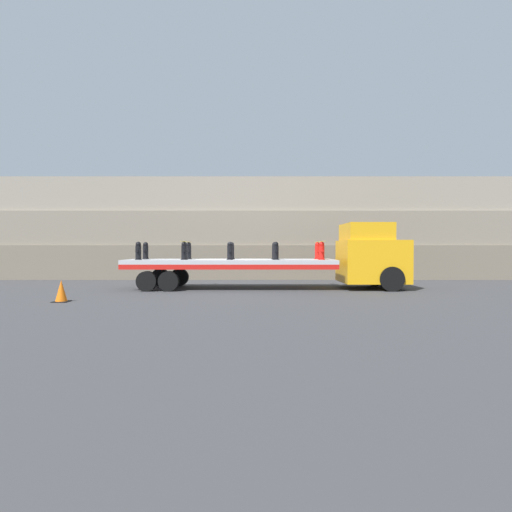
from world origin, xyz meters
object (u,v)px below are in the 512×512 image
fire_hydrant_black_far_0 (145,251)px  fire_hydrant_red_near_4 (321,251)px  truck_cab (372,256)px  flatbed_trailer (219,265)px  fire_hydrant_black_near_1 (183,251)px  fire_hydrant_black_far_1 (188,251)px  fire_hydrant_black_near_0 (137,251)px  fire_hydrant_red_far_4 (317,251)px  fire_hydrant_black_far_2 (231,251)px  fire_hydrant_black_near_2 (229,251)px  fire_hydrant_black_near_3 (275,251)px  fire_hydrant_black_far_3 (274,251)px  traffic_cone (60,291)px

fire_hydrant_black_far_0 → fire_hydrant_red_near_4: size_ratio=1.00×
truck_cab → flatbed_trailer: bearing=180.0°
fire_hydrant_black_near_1 → fire_hydrant_black_far_1: 1.10m
fire_hydrant_black_near_0 → fire_hydrant_red_far_4: same height
truck_cab → fire_hydrant_black_far_2: truck_cab is taller
fire_hydrant_red_far_4 → fire_hydrant_black_far_1: bearing=180.0°
truck_cab → fire_hydrant_black_near_0: bearing=-176.9°
fire_hydrant_black_near_2 → fire_hydrant_black_far_0: bearing=164.0°
flatbed_trailer → fire_hydrant_black_near_3: 2.51m
fire_hydrant_black_near_1 → fire_hydrant_black_near_2: (1.92, 0.00, 0.00)m
flatbed_trailer → fire_hydrant_black_far_2: (0.46, 0.55, 0.59)m
fire_hydrant_black_far_0 → fire_hydrant_black_near_2: (3.84, -1.10, 0.00)m
flatbed_trailer → fire_hydrant_black_near_2: (0.46, -0.55, 0.59)m
fire_hydrant_black_near_0 → fire_hydrant_black_near_1: 1.92m
fire_hydrant_black_near_0 → fire_hydrant_black_far_3: bearing=10.8°
fire_hydrant_black_near_0 → fire_hydrant_red_near_4: (7.67, 0.00, 0.00)m
fire_hydrant_black_far_2 → fire_hydrant_black_near_3: (1.92, -1.10, 0.00)m
fire_hydrant_black_near_2 → fire_hydrant_red_near_4: 3.84m
fire_hydrant_black_near_1 → fire_hydrant_black_far_3: bearing=16.0°
fire_hydrant_black_far_0 → fire_hydrant_black_far_3: 5.75m
fire_hydrant_black_far_1 → fire_hydrant_red_far_4: size_ratio=1.00×
flatbed_trailer → traffic_cone: size_ratio=12.46×
fire_hydrant_black_near_0 → fire_hydrant_black_near_2: same height
fire_hydrant_black_near_3 → fire_hydrant_red_near_4: (1.92, 0.00, 0.00)m
fire_hydrant_black_near_3 → fire_hydrant_black_far_3: bearing=90.0°
fire_hydrant_black_far_1 → traffic_cone: fire_hydrant_black_far_1 is taller
flatbed_trailer → fire_hydrant_black_far_1: fire_hydrant_black_far_1 is taller
fire_hydrant_black_far_0 → fire_hydrant_black_near_2: bearing=-16.0°
fire_hydrant_black_near_1 → fire_hydrant_red_near_4: size_ratio=1.00×
traffic_cone → fire_hydrant_black_near_0: bearing=69.9°
fire_hydrant_black_far_2 → fire_hydrant_red_near_4: (3.84, -1.10, 0.00)m
fire_hydrant_red_far_4 → fire_hydrant_red_near_4: bearing=-90.0°
fire_hydrant_black_far_1 → fire_hydrant_black_far_2: size_ratio=1.00×
fire_hydrant_black_far_0 → fire_hydrant_black_near_3: (5.75, -1.10, 0.00)m
fire_hydrant_black_near_0 → fire_hydrant_black_far_3: same height
flatbed_trailer → fire_hydrant_black_near_2: size_ratio=11.69×
fire_hydrant_black_near_0 → fire_hydrant_black_near_1: (1.92, 0.00, 0.00)m
fire_hydrant_black_near_3 → fire_hydrant_black_far_3: size_ratio=1.00×
fire_hydrant_black_near_0 → traffic_cone: 4.23m
flatbed_trailer → fire_hydrant_red_far_4: bearing=7.3°
flatbed_trailer → fire_hydrant_red_far_4: 4.37m
flatbed_trailer → fire_hydrant_red_near_4: fire_hydrant_red_near_4 is taller
fire_hydrant_black_far_0 → fire_hydrant_black_far_3: size_ratio=1.00×
traffic_cone → truck_cab: bearing=20.9°
fire_hydrant_red_near_4 → fire_hydrant_black_near_2: bearing=180.0°
fire_hydrant_black_near_0 → flatbed_trailer: bearing=9.2°
flatbed_trailer → fire_hydrant_black_far_0: size_ratio=11.69×
truck_cab → fire_hydrant_black_far_0: size_ratio=3.69×
truck_cab → fire_hydrant_black_far_2: (-6.16, 0.55, 0.20)m
fire_hydrant_black_far_0 → fire_hydrant_black_near_1: 2.21m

